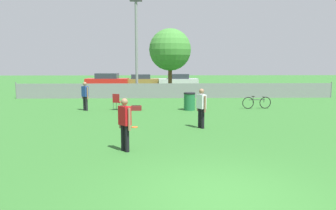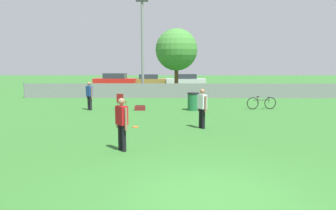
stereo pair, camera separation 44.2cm
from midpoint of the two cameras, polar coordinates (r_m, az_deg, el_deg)
ground_plane at (r=6.92m, az=9.53°, el=-15.40°), size 120.00×120.00×0.00m
fence_backline at (r=24.41m, az=2.89°, el=2.49°), size 23.61×0.07×1.21m
light_pole at (r=24.98m, az=-3.97°, el=11.51°), size 0.90×0.36×7.39m
tree_near_pole at (r=26.90m, az=1.96°, el=9.59°), size 3.40×3.40×5.38m
player_receiver_white at (r=13.30m, az=6.91°, el=-0.14°), size 0.39×0.48×1.62m
player_defender_red at (r=9.91m, az=-6.80°, el=-2.76°), size 0.42×0.44×1.62m
spectator_in_blue at (r=18.71m, az=-12.86°, el=1.86°), size 0.42×0.41×1.59m
frisbee_disc at (r=13.62m, az=-4.76°, el=-3.82°), size 0.27×0.27×0.03m
folding_chair_sideline at (r=18.57m, az=-7.53°, el=0.77°), size 0.53×0.53×0.92m
bicycle_sideline at (r=19.51m, az=16.60°, el=0.35°), size 1.72×0.44×0.74m
trash_bin at (r=18.30m, az=5.09°, el=0.62°), size 0.65×0.65×0.99m
gear_bag_sideline at (r=18.34m, az=-4.21°, el=-0.51°), size 0.58×0.32×0.28m
parked_car_red at (r=35.79m, az=-8.86°, el=4.25°), size 4.57×2.02×1.49m
parked_car_tan at (r=36.35m, az=-3.08°, el=4.30°), size 4.07×2.00×1.34m
parked_car_silver at (r=35.45m, az=3.48°, el=4.27°), size 4.24×1.89×1.41m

